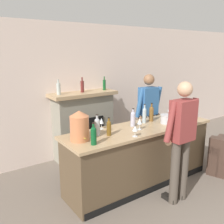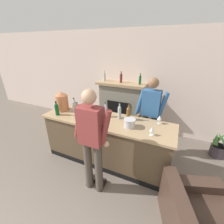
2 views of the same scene
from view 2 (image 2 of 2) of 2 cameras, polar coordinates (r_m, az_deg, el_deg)
The scene contains 20 objects.
wall_back_panel at distance 4.37m, azimuth 7.69°, elevation 11.19°, with size 12.00×0.07×2.75m.
bar_counter at distance 3.21m, azimuth -2.18°, elevation -10.81°, with size 2.65×0.77×0.99m.
fireplace_stone at distance 4.40m, azimuth 3.44°, elevation 2.37°, with size 1.36×0.52×1.70m.
armchair_black at distance 2.63m, azimuth 28.72°, elevation -32.20°, with size 1.08×1.13×0.71m.
potted_plant_corner at distance 4.19m, azimuth 35.78°, elevation -10.44°, with size 0.38×0.37×0.69m.
person_customer at distance 2.35m, azimuth -7.66°, elevation -10.61°, with size 0.66×0.30×1.81m.
person_bartender at distance 3.29m, azimuth 14.27°, elevation -0.99°, with size 0.66×0.31×1.77m.
copper_dispenser at distance 3.49m, azimuth -18.49°, elevation 3.97°, with size 0.27×0.31×0.42m.
ice_bucket_steel at distance 2.68m, azimuth 6.69°, elevation -4.19°, with size 0.21×0.21×0.15m.
wine_bottle_chardonnay_pale at distance 3.02m, azimuth -2.47°, elevation 0.58°, with size 0.08×0.08×0.30m.
wine_bottle_burgundy_dark at distance 2.90m, azimuth 6.27°, elevation -0.38°, with size 0.08×0.08×0.33m.
wine_bottle_riesling_slim at distance 3.34m, azimuth -14.15°, elevation 2.38°, with size 0.08×0.08×0.32m.
wine_bottle_port_short at distance 3.30m, azimuth -20.30°, elevation 1.13°, with size 0.08×0.08×0.30m.
wine_bottle_rose_blush at distance 2.94m, azimuth 2.86°, elevation 0.09°, with size 0.07×0.07×0.33m.
wine_bottle_merlot_tall at distance 3.20m, azimuth -13.04°, elevation 1.08°, with size 0.07×0.07×0.27m.
wine_glass_by_dispenser at distance 2.85m, azimuth -11.67°, elevation -1.82°, with size 0.08×0.08×0.16m.
wine_glass_mid_counter at distance 2.50m, azimuth 14.95°, elevation -6.52°, with size 0.07×0.07×0.15m.
wine_glass_front_right at distance 2.87m, azimuth -4.67°, elevation -0.89°, with size 0.08×0.08×0.18m.
wine_glass_back_row at distance 2.89m, azimuth 17.69°, elevation -2.15°, with size 0.09×0.09×0.16m.
wine_glass_front_left at distance 3.40m, azimuth -8.78°, elevation 2.87°, with size 0.07×0.07×0.18m.
Camera 2 is at (1.23, 0.12, 2.33)m, focal length 24.00 mm.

